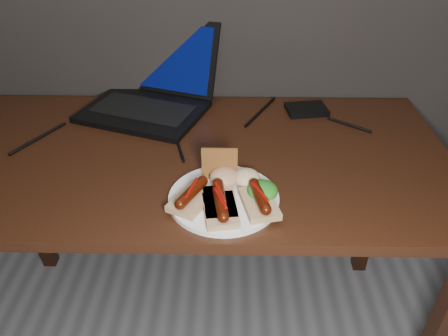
% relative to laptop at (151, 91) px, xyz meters
% --- Properties ---
extents(desk, '(1.40, 0.70, 0.75)m').
position_rel_laptop_xyz_m(desk, '(0.15, -0.28, -0.14)').
color(desk, '#371A0D').
rests_on(desk, ground).
extents(laptop, '(0.45, 0.45, 0.25)m').
position_rel_laptop_xyz_m(laptop, '(0.00, 0.00, 0.00)').
color(laptop, black).
rests_on(laptop, desk).
extents(hard_drive, '(0.14, 0.11, 0.02)m').
position_rel_laptop_xyz_m(hard_drive, '(0.49, -0.03, -0.04)').
color(hard_drive, black).
rests_on(hard_drive, desk).
extents(desk_cables, '(1.01, 0.39, 0.01)m').
position_rel_laptop_xyz_m(desk_cables, '(0.17, -0.15, -0.05)').
color(desk_cables, black).
rests_on(desk_cables, desk).
extents(plate, '(0.31, 0.31, 0.01)m').
position_rel_laptop_xyz_m(plate, '(0.24, -0.48, -0.05)').
color(plate, white).
rests_on(plate, desk).
extents(bread_sausage_left, '(0.11, 0.13, 0.04)m').
position_rel_laptop_xyz_m(bread_sausage_left, '(0.17, -0.51, -0.02)').
color(bread_sausage_left, tan).
rests_on(bread_sausage_left, plate).
extents(bread_sausage_center, '(0.08, 0.12, 0.04)m').
position_rel_laptop_xyz_m(bread_sausage_center, '(0.23, -0.52, -0.02)').
color(bread_sausage_center, tan).
rests_on(bread_sausage_center, plate).
extents(bread_sausage_right, '(0.09, 0.13, 0.04)m').
position_rel_laptop_xyz_m(bread_sausage_right, '(0.32, -0.52, -0.02)').
color(bread_sausage_right, tan).
rests_on(bread_sausage_right, plate).
extents(bread_sausage_extra, '(0.09, 0.12, 0.04)m').
position_rel_laptop_xyz_m(bread_sausage_extra, '(0.23, -0.54, -0.02)').
color(bread_sausage_extra, tan).
rests_on(bread_sausage_extra, plate).
extents(crispbread, '(0.09, 0.01, 0.08)m').
position_rel_laptop_xyz_m(crispbread, '(0.23, -0.41, 0.00)').
color(crispbread, '#A4602D').
rests_on(crispbread, plate).
extents(salad_greens, '(0.07, 0.07, 0.04)m').
position_rel_laptop_xyz_m(salad_greens, '(0.33, -0.49, -0.02)').
color(salad_greens, '#115611').
rests_on(salad_greens, plate).
extents(salsa_mound, '(0.07, 0.07, 0.04)m').
position_rel_laptop_xyz_m(salsa_mound, '(0.24, -0.44, -0.02)').
color(salsa_mound, '#A32610').
rests_on(salsa_mound, plate).
extents(coleslaw_mound, '(0.06, 0.06, 0.04)m').
position_rel_laptop_xyz_m(coleslaw_mound, '(0.29, -0.43, -0.02)').
color(coleslaw_mound, beige).
rests_on(coleslaw_mound, plate).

